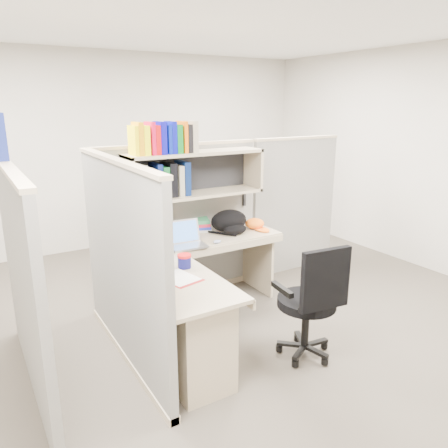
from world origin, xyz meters
TOP-DOWN VIEW (x-y plane):
  - ground at (0.00, 0.00)m, footprint 6.00×6.00m
  - room_shell at (0.00, 0.00)m, footprint 6.00×6.00m
  - cubicle at (-0.37, 0.45)m, footprint 3.79×1.84m
  - desk at (-0.41, -0.29)m, footprint 1.74×1.75m
  - laptop at (-0.17, 0.36)m, footprint 0.35×0.35m
  - backpack at (0.42, 0.53)m, footprint 0.46×0.40m
  - orange_cap at (0.72, 0.55)m, footprint 0.23×0.26m
  - snack_canister at (-0.42, -0.09)m, footprint 0.11×0.11m
  - tissue_box at (-0.75, -0.45)m, footprint 0.12×0.12m
  - mouse at (0.12, 0.32)m, footprint 0.09×0.07m
  - paper_cup at (0.00, 0.77)m, footprint 0.08×0.08m
  - book_stack at (0.21, 0.79)m, footprint 0.25×0.29m
  - loose_paper at (-0.55, -0.26)m, footprint 0.28×0.34m
  - task_chair at (0.36, -0.74)m, footprint 0.54×0.50m

SIDE VIEW (x-z plane):
  - ground at x=0.00m, z-range 0.00..0.00m
  - task_chair at x=0.36m, z-range -0.15..0.85m
  - desk at x=-0.41m, z-range 0.07..0.80m
  - loose_paper at x=-0.55m, z-range 0.73..0.73m
  - mouse at x=0.12m, z-range 0.73..0.76m
  - paper_cup at x=0.00m, z-range 0.73..0.83m
  - orange_cap at x=0.72m, z-range 0.73..0.84m
  - snack_canister at x=-0.42m, z-range 0.73..0.84m
  - book_stack at x=0.21m, z-range 0.73..0.85m
  - tissue_box at x=-0.75m, z-range 0.73..0.92m
  - backpack at x=0.42m, z-range 0.73..0.96m
  - laptop at x=-0.17m, z-range 0.73..0.97m
  - cubicle at x=-0.37m, z-range -0.07..1.88m
  - room_shell at x=0.00m, z-range -1.38..4.62m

